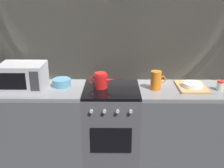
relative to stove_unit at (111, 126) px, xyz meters
The scene contains 11 objects.
ground_plane 0.45m from the stove_unit, 90.00° to the left, with size 8.00×8.00×0.00m, color #2D2D33.
back_wall 0.82m from the stove_unit, 90.00° to the left, with size 3.60×0.05×2.40m.
counter_left 0.90m from the stove_unit, behind, with size 1.20×0.60×0.90m.
stove_unit is the anchor object (origin of this frame).
counter_right 0.90m from the stove_unit, ahead, with size 1.20×0.60×0.90m.
microwave 1.10m from the stove_unit, behind, with size 0.46×0.35×0.27m.
kettle 0.54m from the stove_unit, 167.52° to the left, with size 0.28×0.15×0.17m.
mixing_bowl 0.73m from the stove_unit, behind, with size 0.20×0.20×0.08m, color teal.
pitcher 0.72m from the stove_unit, ahead, with size 0.16×0.11×0.20m.
dish_pile 0.98m from the stove_unit, ahead, with size 0.30×0.40×0.07m.
spice_jar 1.24m from the stove_unit, ahead, with size 0.08×0.08×0.10m.
Camera 1 is at (0.03, -2.69, 1.90)m, focal length 43.19 mm.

